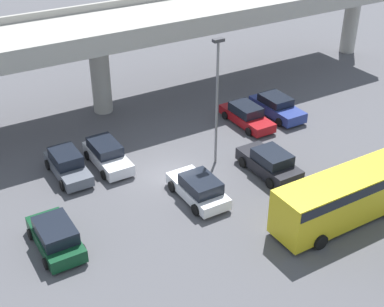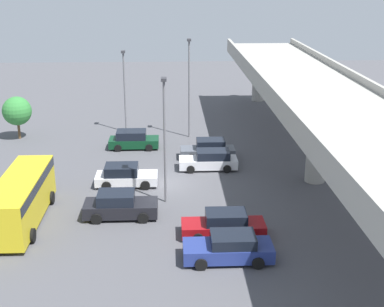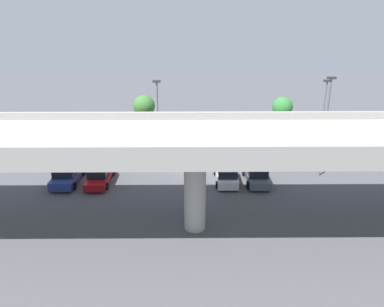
{
  "view_description": "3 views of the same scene",
  "coord_description": "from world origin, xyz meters",
  "px_view_note": "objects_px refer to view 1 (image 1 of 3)",
  "views": [
    {
      "loc": [
        -13.53,
        -24.95,
        18.49
      ],
      "look_at": [
        1.49,
        0.03,
        1.22
      ],
      "focal_mm": 50.0,
      "sensor_mm": 36.0,
      "label": 1
    },
    {
      "loc": [
        36.36,
        0.35,
        14.68
      ],
      "look_at": [
        -0.29,
        1.95,
        2.19
      ],
      "focal_mm": 50.0,
      "sensor_mm": 36.0,
      "label": 2
    },
    {
      "loc": [
        0.39,
        33.69,
        14.12
      ],
      "look_at": [
        0.12,
        1.36,
        1.9
      ],
      "focal_mm": 35.0,
      "sensor_mm": 36.0,
      "label": 3
    }
  ],
  "objects_px": {
    "parked_car_2": "(107,155)",
    "parked_car_3": "(199,188)",
    "parked_car_4": "(270,163)",
    "parked_car_1": "(67,165)",
    "parked_car_6": "(277,107)",
    "parked_car_5": "(246,116)",
    "shuttle_bus": "(345,195)",
    "lamp_post_by_overpass": "(217,94)",
    "parked_car_0": "(56,236)"
  },
  "relations": [
    {
      "from": "parked_car_3",
      "to": "parked_car_4",
      "type": "relative_size",
      "value": 0.96
    },
    {
      "from": "parked_car_5",
      "to": "lamp_post_by_overpass",
      "type": "distance_m",
      "value": 7.38
    },
    {
      "from": "parked_car_0",
      "to": "parked_car_1",
      "type": "distance_m",
      "value": 7.04
    },
    {
      "from": "parked_car_2",
      "to": "shuttle_bus",
      "type": "distance_m",
      "value": 15.13
    },
    {
      "from": "parked_car_2",
      "to": "parked_car_1",
      "type": "bearing_deg",
      "value": -92.38
    },
    {
      "from": "parked_car_0",
      "to": "parked_car_3",
      "type": "xyz_separation_m",
      "value": [
        8.64,
        -0.07,
        -0.03
      ]
    },
    {
      "from": "parked_car_6",
      "to": "shuttle_bus",
      "type": "xyz_separation_m",
      "value": [
        -5.17,
        -12.21,
        0.99
      ]
    },
    {
      "from": "parked_car_1",
      "to": "parked_car_4",
      "type": "bearing_deg",
      "value": 59.83
    },
    {
      "from": "parked_car_1",
      "to": "parked_car_6",
      "type": "distance_m",
      "value": 16.67
    },
    {
      "from": "parked_car_4",
      "to": "parked_car_6",
      "type": "relative_size",
      "value": 0.96
    },
    {
      "from": "parked_car_6",
      "to": "parked_car_5",
      "type": "bearing_deg",
      "value": -90.33
    },
    {
      "from": "parked_car_3",
      "to": "shuttle_bus",
      "type": "xyz_separation_m",
      "value": [
        5.78,
        -5.86,
        0.98
      ]
    },
    {
      "from": "parked_car_0",
      "to": "shuttle_bus",
      "type": "xyz_separation_m",
      "value": [
        14.42,
        -5.93,
        0.95
      ]
    },
    {
      "from": "parked_car_3",
      "to": "parked_car_5",
      "type": "relative_size",
      "value": 0.91
    },
    {
      "from": "parked_car_2",
      "to": "lamp_post_by_overpass",
      "type": "bearing_deg",
      "value": 61.09
    },
    {
      "from": "shuttle_bus",
      "to": "parked_car_1",
      "type": "bearing_deg",
      "value": 132.99
    },
    {
      "from": "parked_car_6",
      "to": "parked_car_0",
      "type": "bearing_deg",
      "value": -72.21
    },
    {
      "from": "lamp_post_by_overpass",
      "to": "parked_car_5",
      "type": "bearing_deg",
      "value": 34.45
    },
    {
      "from": "parked_car_1",
      "to": "parked_car_5",
      "type": "bearing_deg",
      "value": 89.57
    },
    {
      "from": "shuttle_bus",
      "to": "parked_car_2",
      "type": "bearing_deg",
      "value": 125.93
    },
    {
      "from": "parked_car_5",
      "to": "shuttle_bus",
      "type": "distance_m",
      "value": 12.49
    },
    {
      "from": "shuttle_bus",
      "to": "parked_car_4",
      "type": "bearing_deg",
      "value": 94.5
    },
    {
      "from": "parked_car_0",
      "to": "parked_car_4",
      "type": "relative_size",
      "value": 0.93
    },
    {
      "from": "parked_car_0",
      "to": "parked_car_2",
      "type": "xyz_separation_m",
      "value": [
        5.56,
        6.3,
        -0.03
      ]
    },
    {
      "from": "parked_car_3",
      "to": "parked_car_4",
      "type": "distance_m",
      "value": 5.31
    },
    {
      "from": "parked_car_2",
      "to": "parked_car_4",
      "type": "height_order",
      "value": "parked_car_4"
    },
    {
      "from": "shuttle_bus",
      "to": "lamp_post_by_overpass",
      "type": "distance_m",
      "value": 9.74
    },
    {
      "from": "parked_car_2",
      "to": "lamp_post_by_overpass",
      "type": "xyz_separation_m",
      "value": [
        6.19,
        -3.42,
        4.19
      ]
    },
    {
      "from": "parked_car_0",
      "to": "parked_car_4",
      "type": "distance_m",
      "value": 13.95
    },
    {
      "from": "parked_car_2",
      "to": "parked_car_3",
      "type": "bearing_deg",
      "value": 25.84
    },
    {
      "from": "parked_car_1",
      "to": "lamp_post_by_overpass",
      "type": "distance_m",
      "value": 10.38
    },
    {
      "from": "parked_car_0",
      "to": "parked_car_2",
      "type": "bearing_deg",
      "value": -41.44
    },
    {
      "from": "parked_car_3",
      "to": "shuttle_bus",
      "type": "distance_m",
      "value": 8.29
    },
    {
      "from": "lamp_post_by_overpass",
      "to": "parked_car_6",
      "type": "bearing_deg",
      "value": 23.5
    },
    {
      "from": "parked_car_0",
      "to": "parked_car_6",
      "type": "xyz_separation_m",
      "value": [
        19.59,
        6.29,
        -0.03
      ]
    },
    {
      "from": "parked_car_0",
      "to": "parked_car_2",
      "type": "distance_m",
      "value": 8.4
    },
    {
      "from": "parked_car_1",
      "to": "parked_car_5",
      "type": "xyz_separation_m",
      "value": [
        13.82,
        -0.1,
        -0.06
      ]
    },
    {
      "from": "parked_car_2",
      "to": "parked_car_6",
      "type": "xyz_separation_m",
      "value": [
        14.03,
        -0.01,
        -0.01
      ]
    },
    {
      "from": "parked_car_6",
      "to": "shuttle_bus",
      "type": "bearing_deg",
      "value": -22.95
    },
    {
      "from": "parked_car_0",
      "to": "parked_car_6",
      "type": "bearing_deg",
      "value": -72.21
    },
    {
      "from": "parked_car_2",
      "to": "parked_car_0",
      "type": "bearing_deg",
      "value": -41.44
    },
    {
      "from": "parked_car_0",
      "to": "shuttle_bus",
      "type": "distance_m",
      "value": 15.62
    },
    {
      "from": "parked_car_5",
      "to": "lamp_post_by_overpass",
      "type": "height_order",
      "value": "lamp_post_by_overpass"
    },
    {
      "from": "parked_car_2",
      "to": "parked_car_4",
      "type": "relative_size",
      "value": 0.98
    },
    {
      "from": "lamp_post_by_overpass",
      "to": "parked_car_0",
      "type": "bearing_deg",
      "value": -166.24
    },
    {
      "from": "parked_car_4",
      "to": "shuttle_bus",
      "type": "bearing_deg",
      "value": -175.5
    },
    {
      "from": "parked_car_1",
      "to": "parked_car_3",
      "type": "xyz_separation_m",
      "value": [
        5.72,
        -6.47,
        -0.02
      ]
    },
    {
      "from": "parked_car_0",
      "to": "parked_car_6",
      "type": "distance_m",
      "value": 20.58
    },
    {
      "from": "parked_car_5",
      "to": "shuttle_bus",
      "type": "xyz_separation_m",
      "value": [
        -2.33,
        -12.23,
        1.02
      ]
    },
    {
      "from": "parked_car_5",
      "to": "parked_car_6",
      "type": "xyz_separation_m",
      "value": [
        2.85,
        -0.02,
        0.03
      ]
    }
  ]
}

